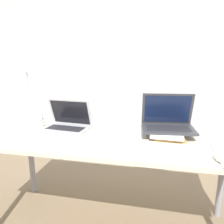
{
  "coord_description": "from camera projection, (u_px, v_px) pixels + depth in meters",
  "views": [
    {
      "loc": [
        0.31,
        -1.07,
        1.23
      ],
      "look_at": [
        0.01,
        0.35,
        0.89
      ],
      "focal_mm": 35.0,
      "sensor_mm": 36.0,
      "label": 1
    }
  ],
  "objects": [
    {
      "name": "laptop_on_books",
      "position": [
        168.0,
        122.0,
        1.55
      ],
      "size": [
        0.39,
        0.28,
        0.25
      ],
      "color": "#333338",
      "rests_on": "book_stack"
    },
    {
      "name": "mug",
      "position": [
        38.0,
        120.0,
        1.76
      ],
      "size": [
        0.14,
        0.1,
        0.11
      ],
      "color": "white",
      "rests_on": "desk"
    },
    {
      "name": "mouse",
      "position": [
        220.0,
        157.0,
        1.16
      ],
      "size": [
        0.06,
        0.11,
        0.04
      ],
      "color": "white",
      "rests_on": "desk"
    },
    {
      "name": "laptop_left",
      "position": [
        68.0,
        123.0,
        1.7
      ],
      "size": [
        0.37,
        0.26,
        0.23
      ],
      "color": "#B2B2B7",
      "rests_on": "desk"
    },
    {
      "name": "wireless_keyboard",
      "position": [
        173.0,
        154.0,
        1.22
      ],
      "size": [
        0.27,
        0.13,
        0.01
      ],
      "color": "silver",
      "rests_on": "desk"
    },
    {
      "name": "desk",
      "position": [
        111.0,
        147.0,
        1.54
      ],
      "size": [
        1.78,
        0.69,
        0.71
      ],
      "color": "beige",
      "rests_on": "ground_plane"
    },
    {
      "name": "desk_lamp",
      "position": [
        31.0,
        70.0,
        1.73
      ],
      "size": [
        0.23,
        0.2,
        0.6
      ],
      "color": "silver",
      "rests_on": "desk"
    },
    {
      "name": "book_stack",
      "position": [
        168.0,
        134.0,
        1.51
      ],
      "size": [
        0.23,
        0.24,
        0.05
      ],
      "color": "olive",
      "rests_on": "desk"
    },
    {
      "name": "wall_back",
      "position": [
        137.0,
        52.0,
        2.93
      ],
      "size": [
        8.0,
        0.05,
        2.7
      ],
      "color": "silver",
      "rests_on": "ground_plane"
    }
  ]
}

